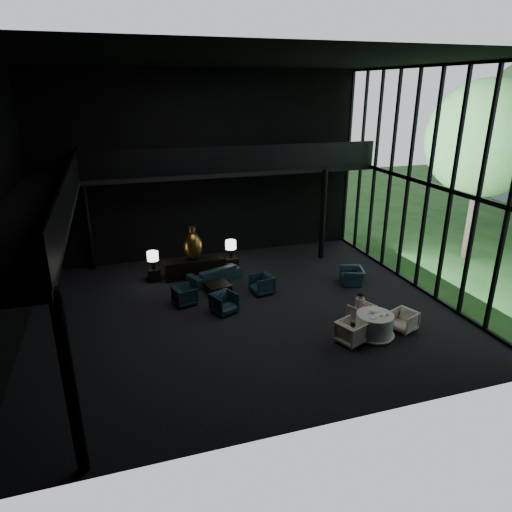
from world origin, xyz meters
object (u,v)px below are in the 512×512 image
object	(u,v)px
lounge_armchair_west	(185,295)
dining_table	(374,327)
table_lamp_right	(231,245)
dining_chair_east	(404,320)
lounge_armchair_east	(262,283)
coffee_table	(218,288)
side_table_left	(154,275)
lounge_armchair_south	(224,302)
console	(195,269)
child	(360,302)
sofa	(214,271)
side_table_right	(231,264)
window_armchair	(352,275)
dining_chair_west	(351,331)
bronze_urn	(193,245)
table_lamp_left	(153,257)
dining_chair_north	(362,313)

from	to	relation	value
lounge_armchair_west	dining_table	xyz separation A→B (m)	(5.22, -3.97, -0.03)
table_lamp_right	dining_chair_east	bearing A→B (deg)	-58.84
lounge_armchair_east	coffee_table	size ratio (longest dim) A/B	0.94
side_table_left	lounge_armchair_south	distance (m)	4.06
table_lamp_right	console	bearing A→B (deg)	-169.94
lounge_armchair_east	child	xyz separation A→B (m)	(2.31, -3.14, 0.37)
lounge_armchair_east	sofa	bearing A→B (deg)	-148.59
side_table_right	window_armchair	world-z (taller)	window_armchair
lounge_armchair_south	dining_chair_west	xyz separation A→B (m)	(3.17, -3.06, -0.00)
lounge_armchair_east	coffee_table	bearing A→B (deg)	-117.78
window_armchair	coffee_table	xyz separation A→B (m)	(-5.23, 0.72, -0.18)
console	side_table_right	world-z (taller)	console
window_armchair	child	xyz separation A→B (m)	(-1.35, -2.93, 0.40)
sofa	dining_chair_west	bearing A→B (deg)	95.12
lounge_armchair_east	dining_table	distance (m)	4.66
side_table_right	sofa	size ratio (longest dim) A/B	0.27
console	dining_chair_east	world-z (taller)	console
side_table_left	lounge_armchair_west	bearing A→B (deg)	-71.57
sofa	lounge_armchair_west	size ratio (longest dim) A/B	3.02
bronze_urn	table_lamp_right	size ratio (longest dim) A/B	1.84
console	lounge_armchair_west	xyz separation A→B (m)	(-0.77, -2.32, -0.02)
coffee_table	dining_table	size ratio (longest dim) A/B	0.65
lounge_armchair_west	lounge_armchair_east	size ratio (longest dim) A/B	0.92
lounge_armchair_south	dining_chair_east	world-z (taller)	lounge_armchair_south
table_lamp_left	child	bearing A→B (deg)	-42.27
console	side_table_left	xyz separation A→B (m)	(-1.60, 0.16, -0.12)
console	side_table_left	size ratio (longest dim) A/B	4.63
table_lamp_left	dining_table	size ratio (longest dim) A/B	0.57
bronze_urn	dining_chair_west	distance (m)	7.51
console	dining_chair_east	size ratio (longest dim) A/B	3.52
table_lamp_right	dining_table	world-z (taller)	table_lamp_right
side_table_right	dining_table	size ratio (longest dim) A/B	0.45
coffee_table	side_table_right	bearing A→B (deg)	62.59
table_lamp_right	dining_table	distance (m)	7.20
table_lamp_left	dining_chair_north	size ratio (longest dim) A/B	1.08
sofa	dining_chair_west	distance (m)	6.49
table_lamp_right	sofa	bearing A→B (deg)	-135.96
side_table_right	dining_chair_north	bearing A→B (deg)	-62.94
side_table_left	window_armchair	world-z (taller)	window_armchair
bronze_urn	window_armchair	xyz separation A→B (m)	(5.78, -2.58, -0.97)
table_lamp_left	side_table_right	bearing A→B (deg)	3.41
table_lamp_right	lounge_armchair_south	xyz separation A→B (m)	(-1.19, -3.64, -0.72)
lounge_armchair_south	dining_table	xyz separation A→B (m)	(4.04, -2.93, -0.07)
console	side_table_left	distance (m)	1.61
sofa	lounge_armchair_south	world-z (taller)	sofa
dining_chair_east	lounge_armchair_south	bearing A→B (deg)	-140.96
dining_chair_north	coffee_table	bearing A→B (deg)	-65.20
side_table_left	table_lamp_left	world-z (taller)	table_lamp_left
console	dining_chair_west	xyz separation A→B (m)	(3.58, -6.42, 0.01)
bronze_urn	child	xyz separation A→B (m)	(4.43, -5.51, -0.57)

